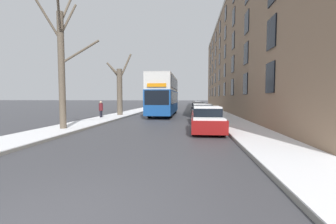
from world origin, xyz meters
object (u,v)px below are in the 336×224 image
(bare_tree_left_0, at_px, (62,63))
(parked_car_0, at_px, (207,120))
(parked_car_1, at_px, (202,114))
(parked_car_3, at_px, (198,108))
(double_decker_bus, at_px, (164,94))
(parked_car_2, at_px, (200,110))
(bare_tree_left_1, at_px, (119,89))
(parked_car_4, at_px, (197,106))
(pedestrian_left_sidewalk, at_px, (101,109))

(bare_tree_left_0, relative_size, parked_car_0, 2.08)
(bare_tree_left_0, xyz_separation_m, parked_car_1, (8.53, 5.53, -3.34))
(parked_car_3, bearing_deg, double_decker_bus, -129.45)
(parked_car_2, bearing_deg, parked_car_1, -90.00)
(bare_tree_left_1, distance_m, parked_car_1, 10.28)
(bare_tree_left_0, distance_m, parked_car_4, 25.48)
(parked_car_2, height_order, parked_car_4, parked_car_2)
(bare_tree_left_1, xyz_separation_m, pedestrian_left_sidewalk, (-0.77, -3.20, -2.01))
(parked_car_4, bearing_deg, bare_tree_left_0, -109.74)
(parked_car_1, bearing_deg, parked_car_4, 90.00)
(parked_car_2, distance_m, pedestrian_left_sidewalk, 10.24)
(double_decker_bus, xyz_separation_m, parked_car_4, (3.97, 11.31, -1.83))
(parked_car_2, xyz_separation_m, parked_car_3, (-0.00, 5.54, 0.02))
(parked_car_0, relative_size, pedestrian_left_sidewalk, 2.43)
(parked_car_4, bearing_deg, bare_tree_left_1, -123.32)
(bare_tree_left_1, xyz_separation_m, double_decker_bus, (4.59, 1.72, -0.47))
(parked_car_2, bearing_deg, bare_tree_left_0, -126.00)
(bare_tree_left_0, xyz_separation_m, pedestrian_left_sidewalk, (-0.80, 7.54, -3.10))
(bare_tree_left_0, xyz_separation_m, parked_car_2, (8.53, 11.74, -3.40))
(parked_car_1, bearing_deg, parked_car_3, 90.00)
(parked_car_4, xyz_separation_m, pedestrian_left_sidewalk, (-9.34, -16.23, 0.29))
(parked_car_2, relative_size, parked_car_3, 0.92)
(double_decker_bus, height_order, parked_car_0, double_decker_bus)
(bare_tree_left_1, xyz_separation_m, parked_car_3, (8.57, 6.54, -2.28))
(bare_tree_left_1, distance_m, parked_car_3, 11.02)
(bare_tree_left_1, height_order, parked_car_2, bare_tree_left_1)
(bare_tree_left_0, relative_size, bare_tree_left_1, 1.26)
(double_decker_bus, distance_m, parked_car_2, 4.43)
(bare_tree_left_1, bearing_deg, parked_car_4, 56.68)
(parked_car_4, bearing_deg, pedestrian_left_sidewalk, -119.92)
(parked_car_1, bearing_deg, double_decker_bus, 119.81)
(parked_car_2, bearing_deg, parked_car_3, 90.00)
(pedestrian_left_sidewalk, bearing_deg, parked_car_1, 81.03)
(parked_car_3, xyz_separation_m, parked_car_4, (0.00, 6.49, -0.02))
(double_decker_bus, bearing_deg, parked_car_3, 50.55)
(bare_tree_left_0, xyz_separation_m, parked_car_4, (8.53, 23.77, -3.40))
(bare_tree_left_0, bearing_deg, parked_car_1, 32.94)
(bare_tree_left_1, bearing_deg, parked_car_1, -31.33)
(parked_car_1, distance_m, pedestrian_left_sidewalk, 9.55)
(parked_car_2, height_order, pedestrian_left_sidewalk, pedestrian_left_sidewalk)
(parked_car_2, xyz_separation_m, parked_car_4, (-0.00, 12.03, 0.00))
(double_decker_bus, height_order, pedestrian_left_sidewalk, double_decker_bus)
(double_decker_bus, bearing_deg, parked_car_4, 70.66)
(double_decker_bus, height_order, parked_car_3, double_decker_bus)
(bare_tree_left_0, relative_size, pedestrian_left_sidewalk, 5.06)
(bare_tree_left_0, distance_m, parked_car_3, 19.57)
(parked_car_1, height_order, parked_car_4, parked_car_1)
(parked_car_1, height_order, parked_car_3, parked_car_1)
(parked_car_0, distance_m, parked_car_3, 16.90)
(bare_tree_left_1, relative_size, parked_car_3, 1.51)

